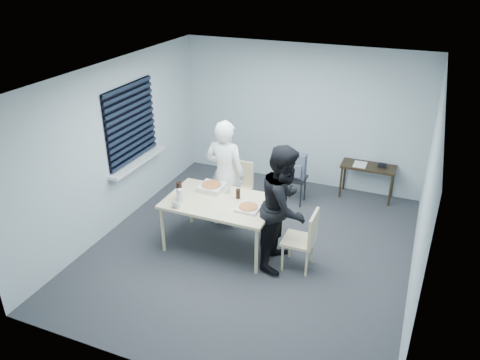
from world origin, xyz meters
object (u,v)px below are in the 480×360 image
at_px(chair_right, 305,237).
at_px(person_white, 225,175).
at_px(dining_table, 220,204).
at_px(side_table, 368,170).
at_px(person_black, 284,207).
at_px(backpack, 296,166).
at_px(mug_a, 176,204).
at_px(soda_bottle, 179,191).
at_px(chair_far, 239,184).
at_px(mug_b, 228,190).
at_px(stool, 296,183).

relative_size(chair_right, person_white, 0.50).
xyz_separation_m(dining_table, side_table, (1.77, 2.39, -0.16)).
height_order(person_black, side_table, person_black).
height_order(backpack, mug_a, backpack).
bearing_deg(soda_bottle, mug_a, -72.05).
relative_size(chair_far, person_white, 0.50).
distance_m(person_black, soda_bottle, 1.53).
relative_size(backpack, mug_a, 3.57).
xyz_separation_m(chair_right, mug_b, (-1.28, 0.34, 0.30)).
bearing_deg(side_table, dining_table, -126.49).
xyz_separation_m(dining_table, person_black, (0.96, -0.02, 0.18)).
bearing_deg(chair_right, backpack, 109.89).
bearing_deg(backpack, mug_a, -109.40).
relative_size(backpack, soda_bottle, 1.63).
height_order(mug_a, mug_b, mug_a).
bearing_deg(mug_b, soda_bottle, -142.23).
distance_m(person_black, backpack, 1.77).
bearing_deg(side_table, backpack, -148.59).
bearing_deg(chair_far, person_black, -44.80).
bearing_deg(stool, mug_a, -118.28).
relative_size(dining_table, soda_bottle, 5.83).
bearing_deg(chair_right, stool, 109.75).
bearing_deg(side_table, soda_bottle, -132.29).
relative_size(mug_b, soda_bottle, 0.37).
relative_size(chair_right, mug_a, 7.24).
relative_size(person_white, person_black, 1.00).
distance_m(chair_far, chair_right, 1.83).
xyz_separation_m(chair_far, stool, (0.79, 0.65, -0.13)).
bearing_deg(chair_far, chair_right, -38.54).
height_order(person_white, soda_bottle, person_white).
height_order(chair_right, stool, chair_right).
height_order(person_black, mug_a, person_black).
relative_size(dining_table, mug_a, 12.79).
relative_size(stool, mug_a, 3.99).
distance_m(dining_table, soda_bottle, 0.62).
distance_m(dining_table, mug_b, 0.29).
bearing_deg(mug_a, mug_b, 53.25).
xyz_separation_m(chair_right, stool, (-0.64, 1.79, -0.13)).
height_order(dining_table, chair_right, chair_right).
bearing_deg(side_table, mug_a, -129.01).
distance_m(chair_far, side_table, 2.32).
xyz_separation_m(side_table, mug_a, (-2.26, -2.79, 0.27)).
bearing_deg(dining_table, stool, 69.34).
height_order(side_table, backpack, backpack).
distance_m(dining_table, person_black, 0.98).
height_order(chair_far, chair_right, same).
distance_m(backpack, mug_b, 1.58).
bearing_deg(mug_a, stool, 61.72).
relative_size(chair_right, mug_b, 8.90).
xyz_separation_m(chair_right, mug_a, (-1.78, -0.33, 0.30)).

